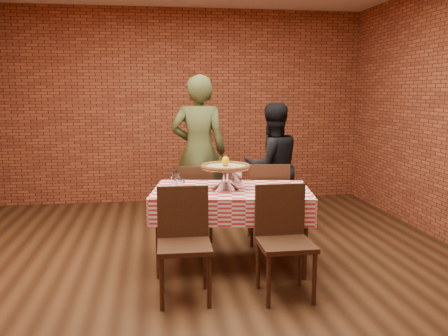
{
  "coord_description": "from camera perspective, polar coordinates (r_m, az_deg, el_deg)",
  "views": [
    {
      "loc": [
        -0.45,
        -4.2,
        1.68
      ],
      "look_at": [
        0.21,
        0.25,
        0.95
      ],
      "focal_mm": 37.68,
      "sensor_mm": 36.0,
      "label": 1
    }
  ],
  "objects": [
    {
      "name": "ground",
      "position": [
        4.55,
        -2.2,
        -12.44
      ],
      "size": [
        6.0,
        6.0,
        0.0
      ],
      "primitive_type": "plane",
      "color": "black",
      "rests_on": "ground"
    },
    {
      "name": "back_wall",
      "position": [
        7.22,
        -4.9,
        7.43
      ],
      "size": [
        5.5,
        0.0,
        5.5
      ],
      "primitive_type": "plane",
      "rotation": [
        1.57,
        0.0,
        0.0
      ],
      "color": "brown",
      "rests_on": "ground"
    },
    {
      "name": "table",
      "position": [
        4.6,
        0.91,
        -7.23
      ],
      "size": [
        1.59,
        1.1,
        0.75
      ],
      "primitive_type": "cube",
      "rotation": [
        0.0,
        0.0,
        -0.16
      ],
      "color": "#432716",
      "rests_on": "ground"
    },
    {
      "name": "tablecloth",
      "position": [
        4.53,
        0.92,
        -4.11
      ],
      "size": [
        1.63,
        1.14,
        0.25
      ],
      "primitive_type": null,
      "rotation": [
        0.0,
        0.0,
        -0.16
      ],
      "color": "red",
      "rests_on": "table"
    },
    {
      "name": "pizza_stand",
      "position": [
        4.47,
        0.19,
        -1.27
      ],
      "size": [
        0.64,
        0.64,
        0.21
      ],
      "primitive_type": null,
      "rotation": [
        0.0,
        0.0,
        -0.51
      ],
      "color": "silver",
      "rests_on": "tablecloth"
    },
    {
      "name": "pizza",
      "position": [
        4.46,
        0.19,
        0.13
      ],
      "size": [
        0.64,
        0.64,
        0.03
      ],
      "primitive_type": "cylinder",
      "rotation": [
        0.0,
        0.0,
        -0.51
      ],
      "color": "beige",
      "rests_on": "pizza_stand"
    },
    {
      "name": "lemon",
      "position": [
        4.45,
        0.19,
        0.82
      ],
      "size": [
        0.1,
        0.1,
        0.1
      ],
      "primitive_type": "ellipsoid",
      "rotation": [
        0.0,
        0.0,
        -0.51
      ],
      "color": "#FFEC09",
      "rests_on": "pizza"
    },
    {
      "name": "water_glass_left",
      "position": [
        4.37,
        -5.32,
        -2.09
      ],
      "size": [
        0.09,
        0.09,
        0.13
      ],
      "primitive_type": "cylinder",
      "rotation": [
        0.0,
        0.0,
        -0.16
      ],
      "color": "white",
      "rests_on": "tablecloth"
    },
    {
      "name": "water_glass_right",
      "position": [
        4.6,
        -5.94,
        -1.52
      ],
      "size": [
        0.09,
        0.09,
        0.13
      ],
      "primitive_type": "cylinder",
      "rotation": [
        0.0,
        0.0,
        -0.16
      ],
      "color": "white",
      "rests_on": "tablecloth"
    },
    {
      "name": "side_plate",
      "position": [
        4.44,
        6.88,
        -2.71
      ],
      "size": [
        0.18,
        0.18,
        0.01
      ],
      "primitive_type": "cylinder",
      "rotation": [
        0.0,
        0.0,
        -0.16
      ],
      "color": "white",
      "rests_on": "tablecloth"
    },
    {
      "name": "sweetener_packet_a",
      "position": [
        4.35,
        8.71,
        -3.05
      ],
      "size": [
        0.06,
        0.05,
        0.0
      ],
      "primitive_type": "cube",
      "rotation": [
        0.0,
        0.0,
        0.49
      ],
      "color": "white",
      "rests_on": "tablecloth"
    },
    {
      "name": "sweetener_packet_b",
      "position": [
        4.41,
        8.46,
        -2.87
      ],
      "size": [
        0.06,
        0.06,
        0.0
      ],
      "primitive_type": "cube",
      "rotation": [
        0.0,
        0.0,
        -0.68
      ],
      "color": "white",
      "rests_on": "tablecloth"
    },
    {
      "name": "condiment_caddy",
      "position": [
        4.77,
        1.57,
        -1.02
      ],
      "size": [
        0.12,
        0.1,
        0.14
      ],
      "primitive_type": "cube",
      "rotation": [
        0.0,
        0.0,
        -0.26
      ],
      "color": "silver",
      "rests_on": "tablecloth"
    },
    {
      "name": "chair_near_left",
      "position": [
        3.84,
        -4.85,
        -9.41
      ],
      "size": [
        0.44,
        0.44,
        0.91
      ],
      "primitive_type": null,
      "rotation": [
        0.0,
        0.0,
        -0.02
      ],
      "color": "#432716",
      "rests_on": "ground"
    },
    {
      "name": "chair_near_right",
      "position": [
        3.91,
        7.49,
        -9.07
      ],
      "size": [
        0.43,
        0.43,
        0.91
      ],
      "primitive_type": null,
      "rotation": [
        0.0,
        0.0,
        0.0
      ],
      "color": "#432716",
      "rests_on": "ground"
    },
    {
      "name": "chair_far_left",
      "position": [
        5.38,
        -3.41,
        -4.12
      ],
      "size": [
        0.43,
        0.43,
        0.87
      ],
      "primitive_type": null,
      "rotation": [
        0.0,
        0.0,
        3.03
      ],
      "color": "#432716",
      "rests_on": "ground"
    },
    {
      "name": "chair_far_right",
      "position": [
        5.29,
        5.27,
        -4.14
      ],
      "size": [
        0.48,
        0.48,
        0.91
      ],
      "primitive_type": null,
      "rotation": [
        0.0,
        0.0,
        3.02
      ],
      "color": "#432716",
      "rests_on": "ground"
    },
    {
      "name": "diner_olive",
      "position": [
        5.87,
        -3.1,
        2.04
      ],
      "size": [
        0.75,
        0.55,
        1.88
      ],
      "primitive_type": "imported",
      "rotation": [
        0.0,
        0.0,
        2.99
      ],
      "color": "#454E26",
      "rests_on": "ground"
    },
    {
      "name": "diner_black",
      "position": [
        5.74,
        5.82,
        0.15
      ],
      "size": [
        0.85,
        0.71,
        1.55
      ],
      "primitive_type": "imported",
      "rotation": [
        0.0,
        0.0,
        3.32
      ],
      "color": "black",
      "rests_on": "ground"
    }
  ]
}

